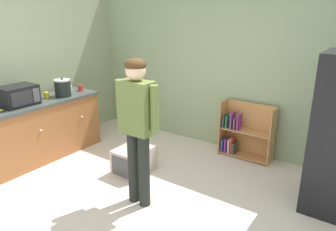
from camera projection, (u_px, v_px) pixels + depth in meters
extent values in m
plane|color=silver|center=(137.00, 216.00, 3.52)|extent=(12.00, 12.00, 0.00)
cube|color=#9BAF86|center=(232.00, 66.00, 4.91)|extent=(5.20, 0.06, 2.70)
cube|color=#9DAB83|center=(43.00, 64.00, 5.16)|extent=(0.06, 2.99, 2.70)
cube|color=#A16034|center=(29.00, 134.00, 4.71)|extent=(0.60, 2.22, 0.86)
cube|color=#444A48|center=(25.00, 105.00, 4.56)|extent=(0.64, 2.26, 0.04)
sphere|color=silver|center=(41.00, 130.00, 4.49)|extent=(0.04, 0.04, 0.04)
sphere|color=silver|center=(82.00, 117.00, 5.07)|extent=(0.04, 0.04, 0.04)
cylinder|color=silver|center=(310.00, 127.00, 3.43)|extent=(0.02, 0.02, 0.50)
cube|color=#333333|center=(319.00, 96.00, 3.46)|extent=(0.01, 0.67, 0.01)
cube|color=tan|center=(223.00, 127.00, 5.03)|extent=(0.02, 0.28, 0.85)
cube|color=tan|center=(272.00, 137.00, 4.60)|extent=(0.02, 0.28, 0.85)
cube|color=tan|center=(250.00, 129.00, 4.92)|extent=(0.80, 0.02, 0.85)
cube|color=tan|center=(245.00, 155.00, 4.94)|extent=(0.76, 0.24, 0.02)
cube|color=tan|center=(247.00, 131.00, 4.81)|extent=(0.76, 0.24, 0.02)
cube|color=#3155A3|center=(224.00, 145.00, 5.07)|extent=(0.03, 0.17, 0.19)
cube|color=#3D4545|center=(225.00, 121.00, 4.95)|extent=(0.02, 0.17, 0.20)
cube|color=#863090|center=(227.00, 145.00, 5.04)|extent=(0.03, 0.17, 0.22)
cube|color=#25904C|center=(228.00, 121.00, 4.92)|extent=(0.02, 0.17, 0.19)
cube|color=beige|center=(230.00, 145.00, 5.01)|extent=(0.03, 0.17, 0.22)
cube|color=purple|center=(233.00, 120.00, 4.87)|extent=(0.03, 0.17, 0.26)
cube|color=#B63221|center=(233.00, 145.00, 4.98)|extent=(0.03, 0.17, 0.25)
cube|color=#73664C|center=(236.00, 123.00, 4.85)|extent=(0.02, 0.17, 0.18)
cube|color=#384644|center=(234.00, 148.00, 4.98)|extent=(0.03, 0.17, 0.17)
cube|color=purple|center=(239.00, 122.00, 4.81)|extent=(0.02, 0.17, 0.24)
cylinder|color=#222824|center=(133.00, 167.00, 3.70)|extent=(0.13, 0.13, 0.89)
cylinder|color=#222824|center=(144.00, 171.00, 3.61)|extent=(0.13, 0.13, 0.89)
cube|color=olive|center=(137.00, 107.00, 3.42)|extent=(0.38, 0.22, 0.58)
cylinder|color=olive|center=(120.00, 101.00, 3.54)|extent=(0.09, 0.09, 0.50)
cylinder|color=olive|center=(154.00, 109.00, 3.28)|extent=(0.09, 0.09, 0.50)
sphere|color=beige|center=(136.00, 71.00, 3.30)|extent=(0.22, 0.22, 0.22)
ellipsoid|color=#462E15|center=(135.00, 65.00, 3.28)|extent=(0.23, 0.23, 0.14)
cube|color=beige|center=(134.00, 160.00, 4.46)|extent=(0.42, 0.54, 0.36)
cube|color=#424247|center=(121.00, 167.00, 4.24)|extent=(0.32, 0.01, 0.27)
cube|color=black|center=(18.00, 96.00, 4.44)|extent=(0.36, 0.48, 0.28)
cube|color=#2D2D33|center=(22.00, 98.00, 4.30)|extent=(0.01, 0.31, 0.20)
cube|color=#515156|center=(36.00, 95.00, 4.47)|extent=(0.01, 0.10, 0.20)
cylinder|color=black|center=(63.00, 88.00, 4.92)|extent=(0.25, 0.25, 0.24)
cylinder|color=silver|center=(62.00, 80.00, 4.88)|extent=(0.25, 0.25, 0.02)
sphere|color=black|center=(62.00, 79.00, 4.88)|extent=(0.03, 0.03, 0.03)
cylinder|color=#9E661E|center=(27.00, 93.00, 4.78)|extent=(0.07, 0.07, 0.18)
cylinder|color=#9E661E|center=(26.00, 86.00, 4.74)|extent=(0.03, 0.03, 0.05)
cylinder|color=black|center=(25.00, 83.00, 4.73)|extent=(0.04, 0.04, 0.02)
cylinder|color=red|center=(81.00, 88.00, 5.28)|extent=(0.08, 0.08, 0.09)
cylinder|color=yellow|center=(47.00, 95.00, 4.83)|extent=(0.08, 0.08, 0.09)
cylinder|color=white|center=(70.00, 88.00, 5.27)|extent=(0.08, 0.08, 0.09)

